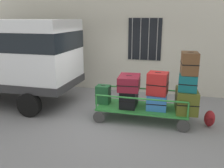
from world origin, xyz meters
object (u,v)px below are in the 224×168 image
(van, at_px, (1,52))
(suitcase_center_bottom, at_px, (157,102))
(suitcase_midleft_middle, at_px, (129,83))
(suitcase_center_middle, at_px, (158,83))
(suitcase_midright_middle, at_px, (188,82))
(suitcase_midright_top, at_px, (190,63))
(luggage_cart, at_px, (142,109))
(suitcase_midright_bottom, at_px, (186,100))
(suitcase_midleft_bottom, at_px, (129,98))
(suitcase_left_bottom, at_px, (103,94))
(backpack, at_px, (210,119))

(van, xyz_separation_m, suitcase_center_bottom, (5.14, -0.42, -1.10))
(suitcase_midleft_middle, xyz_separation_m, suitcase_center_middle, (0.76, 0.04, 0.02))
(suitcase_midright_middle, bearing_deg, suitcase_midright_top, -90.00)
(luggage_cart, relative_size, suitcase_center_bottom, 4.56)
(suitcase_center_middle, bearing_deg, luggage_cart, -178.03)
(van, distance_m, suitcase_midright_bottom, 6.01)
(suitcase_midleft_middle, height_order, suitcase_center_bottom, suitcase_midleft_middle)
(suitcase_midright_middle, height_order, suitcase_midright_top, suitcase_midright_top)
(suitcase_midright_middle, bearing_deg, van, 176.00)
(van, relative_size, suitcase_center_bottom, 9.08)
(suitcase_midright_middle, bearing_deg, suitcase_center_bottom, -179.13)
(suitcase_midleft_bottom, bearing_deg, suitcase_midleft_middle, -90.00)
(van, bearing_deg, suitcase_midright_top, -4.21)
(suitcase_left_bottom, height_order, suitcase_midright_top, suitcase_midright_top)
(luggage_cart, height_order, suitcase_center_middle, suitcase_center_middle)
(suitcase_center_middle, distance_m, suitcase_midright_bottom, 0.87)
(suitcase_midleft_middle, xyz_separation_m, backpack, (2.15, 0.03, -0.84))
(suitcase_center_middle, bearing_deg, suitcase_midright_bottom, -0.72)
(suitcase_center_bottom, bearing_deg, suitcase_midleft_bottom, 178.21)
(suitcase_midleft_bottom, height_order, suitcase_midleft_middle, suitcase_midleft_middle)
(suitcase_left_bottom, height_order, suitcase_midright_bottom, suitcase_midright_bottom)
(suitcase_midleft_middle, bearing_deg, suitcase_midright_middle, 0.83)
(suitcase_midright_middle, relative_size, suitcase_midright_top, 1.08)
(luggage_cart, relative_size, suitcase_center_middle, 4.20)
(van, relative_size, suitcase_midleft_middle, 6.11)
(van, height_order, suitcase_left_bottom, van)
(luggage_cart, xyz_separation_m, suitcase_midleft_bottom, (-0.38, 0.01, 0.30))
(suitcase_midleft_middle, relative_size, backpack, 1.86)
(suitcase_center_middle, height_order, backpack, suitcase_center_middle)
(suitcase_center_bottom, distance_m, backpack, 1.43)
(backpack, bearing_deg, luggage_cart, -179.83)
(suitcase_midleft_bottom, relative_size, suitcase_center_middle, 1.26)
(van, xyz_separation_m, suitcase_midleft_middle, (4.38, -0.44, -0.62))
(suitcase_midleft_bottom, relative_size, suitcase_midright_middle, 1.13)
(suitcase_midleft_bottom, relative_size, suitcase_midright_top, 1.22)
(suitcase_midleft_bottom, bearing_deg, suitcase_midright_middle, -0.46)
(suitcase_midright_bottom, xyz_separation_m, backpack, (0.62, 0.00, -0.45))
(suitcase_left_bottom, height_order, suitcase_midleft_middle, suitcase_midleft_middle)
(van, relative_size, suitcase_midright_top, 8.07)
(suitcase_midright_top, bearing_deg, luggage_cart, 178.56)
(suitcase_midleft_middle, distance_m, suitcase_midright_top, 1.65)
(suitcase_center_bottom, height_order, suitcase_midright_bottom, suitcase_midright_bottom)
(suitcase_midleft_middle, bearing_deg, suitcase_midleft_bottom, 90.00)
(suitcase_midright_middle, bearing_deg, suitcase_midright_bottom, 90.00)
(suitcase_center_bottom, bearing_deg, suitcase_left_bottom, 177.83)
(luggage_cart, xyz_separation_m, suitcase_midright_middle, (1.15, -0.01, 0.86))
(suitcase_midleft_bottom, height_order, suitcase_midright_bottom, suitcase_midright_bottom)
(suitcase_center_bottom, distance_m, suitcase_midright_bottom, 0.77)
(suitcase_midleft_bottom, height_order, suitcase_center_middle, suitcase_center_middle)
(suitcase_midleft_middle, height_order, backpack, suitcase_midleft_middle)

